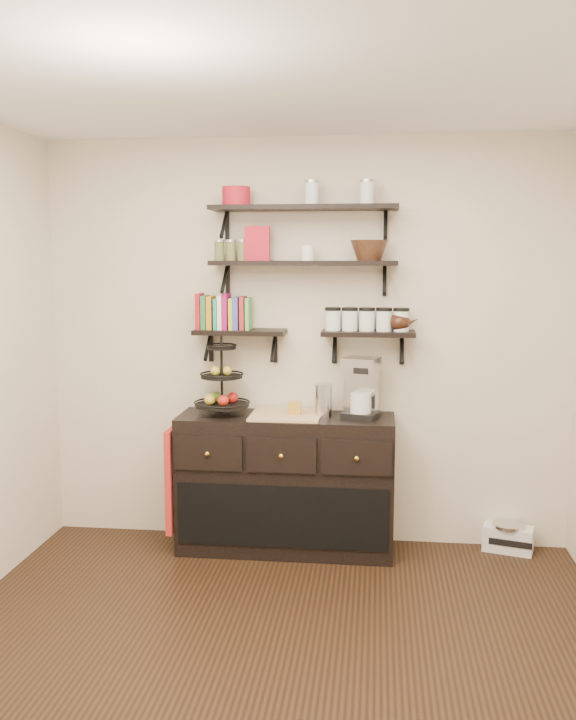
{
  "coord_description": "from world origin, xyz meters",
  "views": [
    {
      "loc": [
        0.48,
        -3.29,
        1.93
      ],
      "look_at": [
        -0.05,
        1.15,
        1.32
      ],
      "focal_mm": 38.0,
      "sensor_mm": 36.0,
      "label": 1
    }
  ],
  "objects_px": {
    "coffee_maker": "(361,389)",
    "radio": "(508,538)",
    "sideboard": "(286,483)",
    "fruit_stand": "(222,387)"
  },
  "relations": [
    {
      "from": "radio",
      "to": "coffee_maker",
      "type": "bearing_deg",
      "value": -157.42
    },
    {
      "from": "fruit_stand",
      "to": "radio",
      "type": "xyz_separation_m",
      "value": [
        1.88,
        0.13,
        -0.99
      ]
    },
    {
      "from": "sideboard",
      "to": "coffee_maker",
      "type": "height_order",
      "value": "coffee_maker"
    },
    {
      "from": "sideboard",
      "to": "coffee_maker",
      "type": "distance_m",
      "value": 0.8
    },
    {
      "from": "coffee_maker",
      "to": "radio",
      "type": "xyz_separation_m",
      "value": [
        0.98,
        0.1,
        -0.99
      ]
    },
    {
      "from": "fruit_stand",
      "to": "radio",
      "type": "bearing_deg",
      "value": 3.82
    },
    {
      "from": "sideboard",
      "to": "fruit_stand",
      "type": "height_order",
      "value": "fruit_stand"
    },
    {
      "from": "sideboard",
      "to": "fruit_stand",
      "type": "distance_m",
      "value": 0.75
    },
    {
      "from": "coffee_maker",
      "to": "radio",
      "type": "height_order",
      "value": "coffee_maker"
    },
    {
      "from": "coffee_maker",
      "to": "sideboard",
      "type": "bearing_deg",
      "value": -160.44
    }
  ]
}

